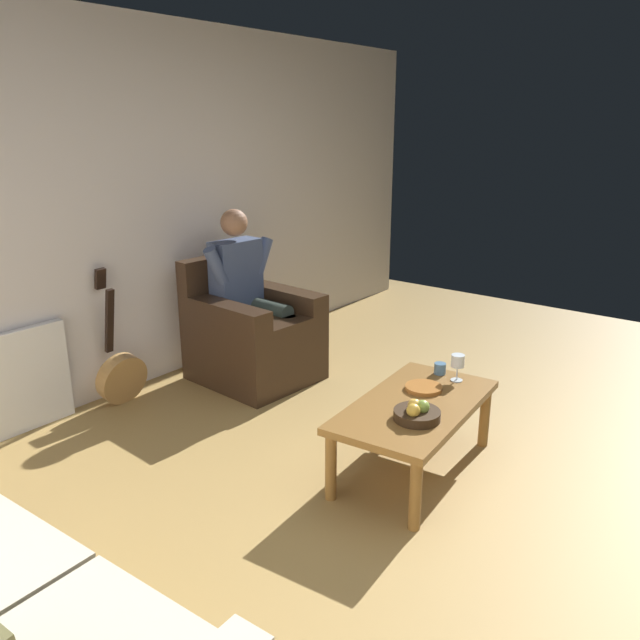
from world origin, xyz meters
name	(u,v)px	position (x,y,z in m)	size (l,w,h in m)	color
ground_plane	(503,493)	(0.00, 0.00, 0.00)	(7.28, 7.28, 0.00)	#A38247
wall_back	(152,207)	(0.00, -2.74, 1.28)	(6.47, 0.06, 2.55)	silver
armchair	(251,336)	(-0.35, -2.14, 0.33)	(0.79, 0.87, 0.90)	#312115
person_seated	(247,290)	(-0.36, -2.16, 0.68)	(0.65, 0.59, 1.26)	#3C4969
coffee_table	(415,412)	(0.08, -0.50, 0.35)	(1.12, 0.66, 0.41)	brown
guitar	(121,373)	(0.52, -2.54, 0.21)	(0.35, 0.24, 0.94)	#AA7D45
radiator	(21,381)	(1.14, -2.67, 0.33)	(0.62, 0.06, 0.65)	white
wine_glass_near	(458,363)	(-0.33, -0.46, 0.52)	(0.08, 0.08, 0.16)	silver
fruit_bowl	(417,413)	(0.26, -0.39, 0.45)	(0.24, 0.24, 0.11)	#302012
decorative_dish	(424,388)	(-0.10, -0.55, 0.42)	(0.21, 0.21, 0.02)	#A9662C
candle_jar	(440,369)	(-0.37, -0.59, 0.44)	(0.07, 0.07, 0.07)	#456A8A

